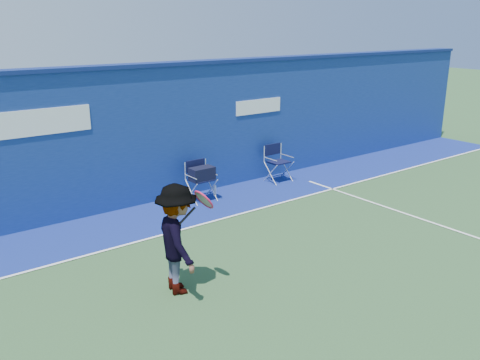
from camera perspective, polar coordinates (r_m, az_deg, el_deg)
ground at (r=7.62m, az=4.57°, el=-13.53°), size 80.00×80.00×0.00m
stadium_wall at (r=11.23m, az=-13.10°, el=4.71°), size 24.00×0.50×3.08m
out_of_bounds_strip at (r=10.71m, az=-10.10°, el=-4.36°), size 24.00×1.80×0.01m
court_lines at (r=8.01m, az=1.68°, el=-11.74°), size 24.00×12.00×0.01m
directors_chair_left at (r=11.56m, az=-4.35°, el=-0.52°), size 0.55×0.49×0.92m
directors_chair_right at (r=13.04m, az=4.31°, el=1.13°), size 0.56×0.50×0.94m
water_bottle at (r=11.94m, az=-2.85°, el=-1.22°), size 0.07×0.07×0.25m
tennis_player at (r=7.58m, az=-7.04°, el=-6.60°), size 0.95×1.20×1.69m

